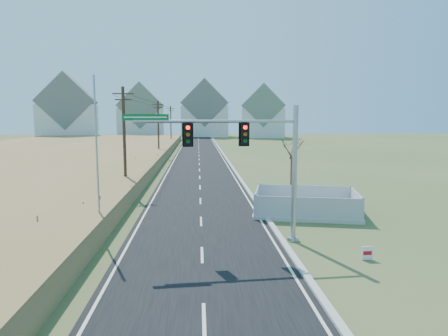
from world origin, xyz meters
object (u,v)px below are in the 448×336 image
fence_enclosure (306,209)px  flagpole (98,173)px  traffic_signal_mast (259,159)px  bare_tree (292,147)px  open_sign (367,253)px

fence_enclosure → flagpole: flagpole is taller
traffic_signal_mast → bare_tree: (4.08, 10.16, -0.21)m
bare_tree → fence_enclosure: bearing=-90.0°
traffic_signal_mast → bare_tree: size_ratio=1.72×
flagpole → bare_tree: bearing=33.3°
traffic_signal_mast → flagpole: bearing=163.2°
fence_enclosure → bare_tree: size_ratio=1.49×
traffic_signal_mast → open_sign: 6.69m
flagpole → traffic_signal_mast: bearing=-12.6°
fence_enclosure → open_sign: size_ratio=12.38×
fence_enclosure → flagpole: bearing=-150.2°
bare_tree → flagpole: bearing=-146.7°
fence_enclosure → bare_tree: 5.73m
open_sign → flagpole: bearing=159.4°
fence_enclosure → bare_tree: bare_tree is taller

